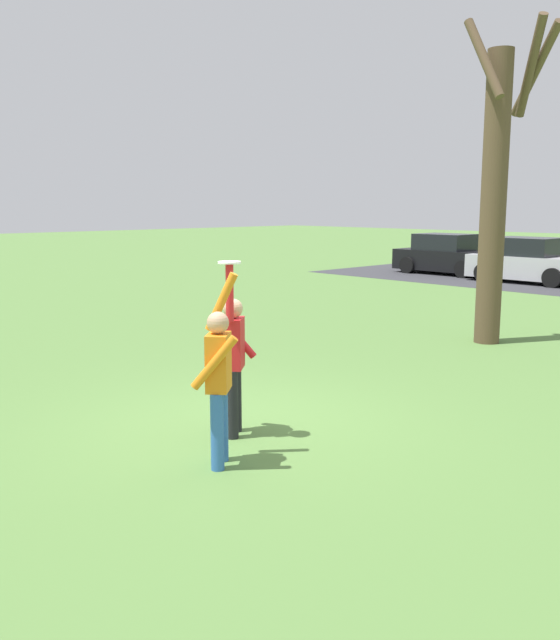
# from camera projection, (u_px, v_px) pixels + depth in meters

# --- Properties ---
(ground_plane) EXTENTS (120.00, 120.00, 0.00)m
(ground_plane) POSITION_uv_depth(u_px,v_px,m) (244.00, 423.00, 8.64)
(ground_plane) COLOR #567F3D
(person_catcher) EXTENTS (0.55, 0.57, 2.08)m
(person_catcher) POSITION_uv_depth(u_px,v_px,m) (234.00, 355.00, 8.07)
(person_catcher) COLOR black
(person_catcher) RESTS_ON ground_plane
(person_defender) EXTENTS (0.64, 0.66, 2.05)m
(person_defender) POSITION_uv_depth(u_px,v_px,m) (219.00, 375.00, 7.11)
(person_defender) COLOR #3366B7
(person_defender) RESTS_ON ground_plane
(frisbee_disc) EXTENTS (0.26, 0.26, 0.02)m
(frisbee_disc) POSITION_uv_depth(u_px,v_px,m) (229.00, 262.00, 7.66)
(frisbee_disc) COLOR white
(frisbee_disc) RESTS_ON person_catcher
(parked_car_black) EXTENTS (4.11, 2.07, 1.59)m
(parked_car_black) POSITION_uv_depth(u_px,v_px,m) (447.00, 256.00, 27.27)
(parked_car_black) COLOR black
(parked_car_black) RESTS_ON ground_plane
(parked_car_silver) EXTENTS (4.11, 2.07, 1.59)m
(parked_car_silver) POSITION_uv_depth(u_px,v_px,m) (529.00, 262.00, 24.23)
(parked_car_silver) COLOR #BCBCC1
(parked_car_silver) RESTS_ON ground_plane
(bare_tree_tall) EXTENTS (1.72, 1.74, 6.19)m
(bare_tree_tall) POSITION_uv_depth(u_px,v_px,m) (496.00, 186.00, 13.24)
(bare_tree_tall) COLOR brown
(bare_tree_tall) RESTS_ON ground_plane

